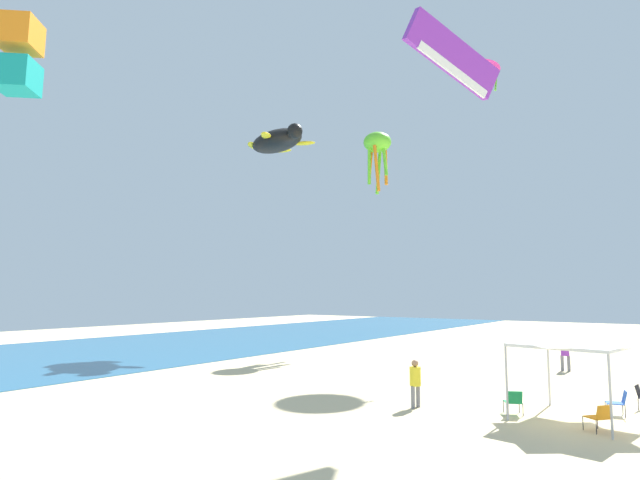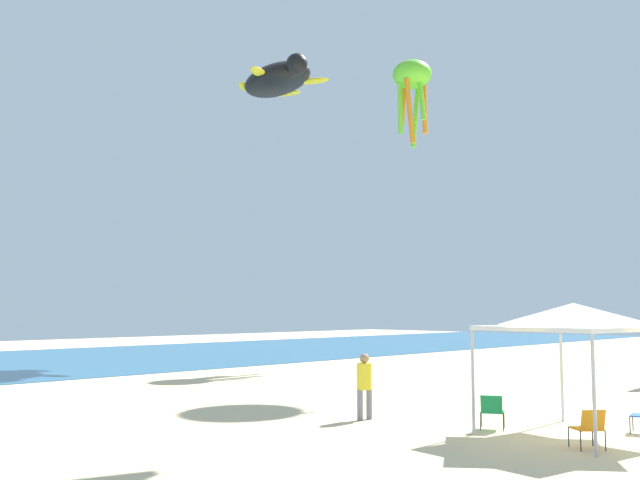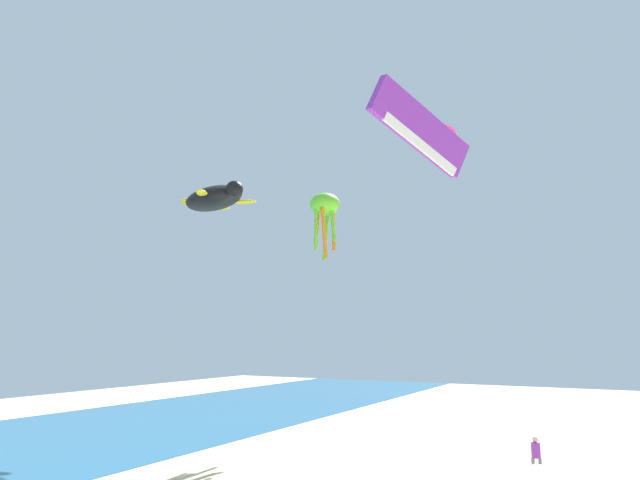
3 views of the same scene
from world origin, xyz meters
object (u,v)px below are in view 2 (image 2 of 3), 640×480
folding_chair_near_cooler (492,409)px  canopy_tent (573,317)px  person_by_tent (364,381)px  kite_turtle_black (278,79)px  kite_octopus_lime (412,79)px  folding_chair_facing_ocean (589,426)px

folding_chair_near_cooler → canopy_tent: bearing=166.5°
person_by_tent → kite_turtle_black: (14.59, 18.89, 15.55)m
kite_turtle_black → kite_octopus_lime: (3.20, -7.54, -0.92)m
canopy_tent → person_by_tent: size_ratio=2.31×
folding_chair_near_cooler → kite_turtle_black: (13.72, 22.05, 16.06)m
folding_chair_near_cooler → kite_turtle_black: size_ratio=0.13×
kite_octopus_lime → canopy_tent: bearing=-38.3°
person_by_tent → kite_turtle_black: kite_turtle_black is taller
canopy_tent → person_by_tent: (-1.33, 5.00, -1.65)m
kite_octopus_lime → kite_turtle_black: bearing=-150.1°
canopy_tent → folding_chair_near_cooler: 2.87m
folding_chair_facing_ocean → folding_chair_near_cooler: (0.79, 2.67, 0.00)m
person_by_tent → kite_turtle_black: size_ratio=0.27×
folding_chair_facing_ocean → kite_turtle_black: kite_turtle_black is taller
folding_chair_near_cooler → person_by_tent: (-0.87, 3.16, 0.51)m
folding_chair_facing_ocean → person_by_tent: 5.85m
canopy_tent → kite_octopus_lime: (16.46, 16.36, 12.99)m
canopy_tent → folding_chair_facing_ocean: bearing=-146.9°
person_by_tent → folding_chair_near_cooler: bearing=117.1°
folding_chair_facing_ocean → folding_chair_near_cooler: bearing=-67.2°
canopy_tent → folding_chair_near_cooler: (-0.47, 1.84, -2.15)m
folding_chair_facing_ocean → folding_chair_near_cooler: 2.78m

